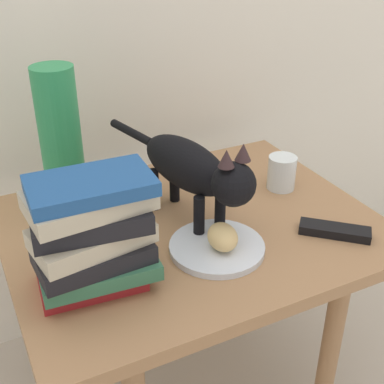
% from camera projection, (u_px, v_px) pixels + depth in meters
% --- Properties ---
extents(side_table, '(0.81, 0.64, 0.55)m').
position_uv_depth(side_table, '(192.00, 249.00, 1.19)').
color(side_table, '#9E724C').
rests_on(side_table, ground).
extents(plate, '(0.20, 0.20, 0.01)m').
position_uv_depth(plate, '(217.00, 247.00, 1.06)').
color(plate, silver).
rests_on(plate, side_table).
extents(bread_roll, '(0.08, 0.09, 0.05)m').
position_uv_depth(bread_roll, '(223.00, 237.00, 1.04)').
color(bread_roll, '#E0BC7A').
rests_on(bread_roll, plate).
extents(cat, '(0.16, 0.47, 0.23)m').
position_uv_depth(cat, '(193.00, 170.00, 1.10)').
color(cat, black).
rests_on(cat, side_table).
extents(book_stack, '(0.22, 0.16, 0.23)m').
position_uv_depth(book_stack, '(92.00, 234.00, 0.91)').
color(book_stack, maroon).
rests_on(book_stack, side_table).
extents(green_vase, '(0.09, 0.09, 0.33)m').
position_uv_depth(green_vase, '(61.00, 139.00, 1.16)').
color(green_vase, '#288C51').
rests_on(green_vase, side_table).
extents(candle_jar, '(0.07, 0.07, 0.08)m').
position_uv_depth(candle_jar, '(282.00, 174.00, 1.28)').
color(candle_jar, silver).
rests_on(candle_jar, side_table).
extents(tv_remote, '(0.14, 0.13, 0.02)m').
position_uv_depth(tv_remote, '(335.00, 231.00, 1.11)').
color(tv_remote, black).
rests_on(tv_remote, side_table).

